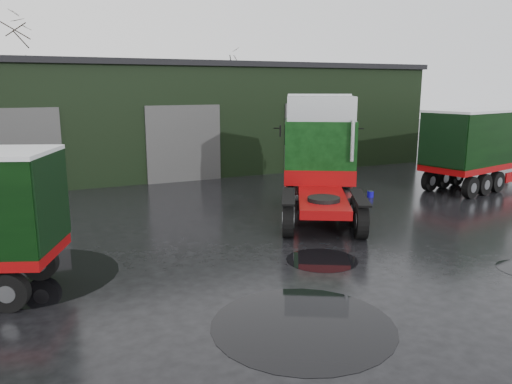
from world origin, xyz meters
TOP-DOWN VIEW (x-y plane):
  - ground at (0.00, 0.00)m, footprint 100.00×100.00m
  - warehouse at (2.00, 20.00)m, footprint 32.40×12.40m
  - hero_tractor at (4.50, 4.50)m, footprint 6.40×8.04m
  - lorry_right at (17.00, 6.60)m, footprint 15.13×5.66m
  - wash_bucket at (8.51, 6.62)m, footprint 0.38×0.38m
  - tree_back_a at (-6.00, 30.00)m, footprint 4.40×4.40m
  - tree_back_b at (10.00, 30.00)m, footprint 4.40×4.40m
  - puddle_0 at (-0.58, -2.91)m, footprint 3.93×3.93m
  - puddle_1 at (1.97, 0.38)m, footprint 2.09×2.09m
  - puddle_2 at (-5.70, 2.60)m, footprint 4.44×4.44m

SIDE VIEW (x-z plane):
  - ground at x=0.00m, z-range 0.00..0.00m
  - puddle_0 at x=-0.58m, z-range 0.00..0.01m
  - puddle_1 at x=1.97m, z-range 0.00..0.01m
  - puddle_2 at x=-5.70m, z-range 0.00..0.01m
  - wash_bucket at x=8.51m, z-range 0.00..0.27m
  - lorry_right at x=17.00m, z-range 0.00..3.92m
  - hero_tractor at x=4.50m, z-range 0.00..4.63m
  - warehouse at x=2.00m, z-range 0.01..6.31m
  - tree_back_b at x=10.00m, z-range 0.00..7.50m
  - tree_back_a at x=-6.00m, z-range 0.00..9.50m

